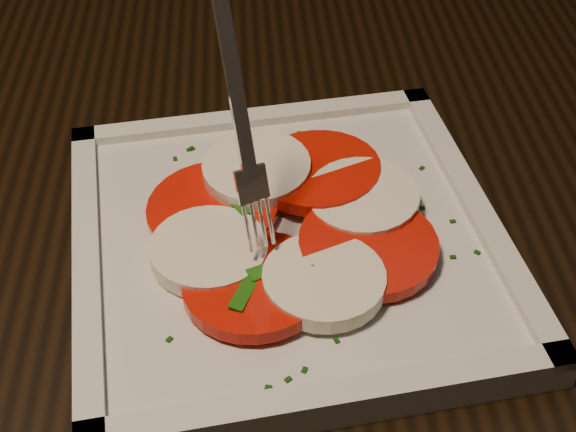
% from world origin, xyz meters
% --- Properties ---
extents(table, '(1.21, 0.81, 0.75)m').
position_xyz_m(table, '(0.13, -0.27, 0.65)').
color(table, black).
rests_on(table, ground).
extents(chair, '(0.46, 0.46, 0.93)m').
position_xyz_m(chair, '(0.01, 0.48, 0.53)').
color(chair, black).
rests_on(chair, ground).
extents(plate, '(0.28, 0.28, 0.01)m').
position_xyz_m(plate, '(0.21, -0.27, 0.76)').
color(plate, silver).
rests_on(plate, table).
extents(caprese_salad, '(0.19, 0.21, 0.02)m').
position_xyz_m(caprese_salad, '(0.21, -0.27, 0.77)').
color(caprese_salad, red).
rests_on(caprese_salad, plate).
extents(fork, '(0.04, 0.05, 0.15)m').
position_xyz_m(fork, '(0.18, -0.27, 0.86)').
color(fork, white).
rests_on(fork, caprese_salad).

